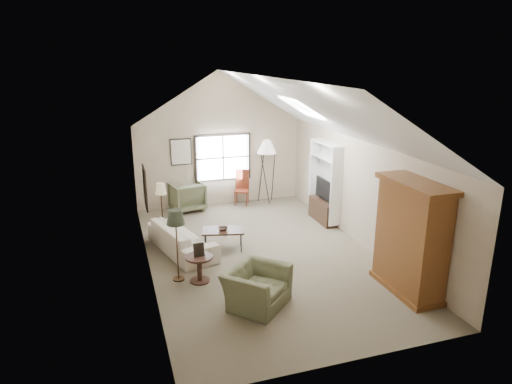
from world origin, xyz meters
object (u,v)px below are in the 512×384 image
object	(u,v)px
coffee_table	(223,240)
side_table	(200,269)
side_chair	(242,188)
armoire	(411,238)
armchair_near	(257,287)
armchair_far	(187,196)
sofa	(182,238)

from	to	relation	value
coffee_table	side_table	distance (m)	1.62
coffee_table	side_chair	world-z (taller)	side_chair
armoire	armchair_near	size ratio (longest dim) A/B	2.00
armoire	coffee_table	size ratio (longest dim) A/B	2.27
side_chair	side_table	bearing A→B (deg)	-91.91
armoire	coffee_table	xyz separation A→B (m)	(-2.93, 2.98, -0.85)
armoire	armchair_far	world-z (taller)	armoire
armchair_near	side_chair	size ratio (longest dim) A/B	1.04
armoire	side_chair	xyz separation A→B (m)	(-1.58, 6.10, -0.57)
armchair_far	coffee_table	size ratio (longest dim) A/B	0.96
armchair_near	side_table	world-z (taller)	armchair_near
armchair_far	armoire	bearing A→B (deg)	106.99
sofa	armchair_far	distance (m)	2.98
armchair_far	side_chair	xyz separation A→B (m)	(1.67, 0.00, 0.11)
coffee_table	side_table	xyz separation A→B (m)	(-0.83, -1.39, 0.03)
sofa	side_table	bearing A→B (deg)	168.00
sofa	side_chair	xyz separation A→B (m)	(2.29, 2.91, 0.21)
armchair_far	side_table	bearing A→B (deg)	72.43
sofa	armchair_near	world-z (taller)	armchair_near
armchair_far	side_chair	bearing A→B (deg)	168.93
armoire	armchair_far	size ratio (longest dim) A/B	2.37
coffee_table	armchair_far	bearing A→B (deg)	95.85
armoire	coffee_table	world-z (taller)	armoire
armchair_far	sofa	bearing A→B (deg)	67.02
coffee_table	side_table	bearing A→B (deg)	-120.97
coffee_table	side_chair	bearing A→B (deg)	66.59
armchair_far	side_table	distance (m)	4.54
side_chair	armchair_far	bearing A→B (deg)	-156.07
sofa	side_table	world-z (taller)	sofa
armchair_near	side_table	bearing A→B (deg)	80.99
coffee_table	side_chair	xyz separation A→B (m)	(1.35, 3.12, 0.28)
sofa	side_table	size ratio (longest dim) A/B	3.99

